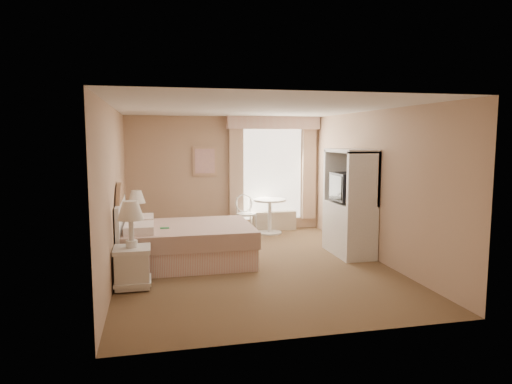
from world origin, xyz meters
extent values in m
cube|color=brown|center=(0.00, 0.00, 0.00)|extent=(4.20, 5.50, 0.01)
cube|color=silver|center=(0.00, 0.00, 2.50)|extent=(4.20, 5.50, 0.01)
cube|color=#CEA989|center=(0.00, 2.75, 1.25)|extent=(4.20, 0.01, 2.50)
cube|color=#CEA989|center=(0.00, -2.75, 1.25)|extent=(4.20, 0.01, 2.50)
cube|color=#CEA989|center=(-2.10, 0.00, 1.25)|extent=(0.01, 5.50, 2.50)
cube|color=#CEA989|center=(2.10, 0.00, 1.25)|extent=(0.01, 5.50, 2.50)
cube|color=white|center=(1.05, 2.72, 1.25)|extent=(1.30, 0.02, 2.00)
cube|color=#CCAE8F|center=(0.22, 2.67, 1.25)|extent=(0.30, 0.08, 2.05)
cube|color=#CCAE8F|center=(1.88, 2.67, 1.25)|extent=(0.30, 0.08, 2.05)
cube|color=#D8968C|center=(1.05, 2.63, 2.37)|extent=(2.05, 0.20, 0.28)
cube|color=beige|center=(1.05, 2.63, 0.21)|extent=(1.00, 0.22, 0.42)
cube|color=tan|center=(-0.45, 2.72, 1.55)|extent=(0.52, 0.03, 0.62)
cube|color=beige|center=(-0.45, 2.70, 1.55)|extent=(0.42, 0.02, 0.52)
cube|color=#D8968C|center=(-1.00, 0.39, 0.17)|extent=(2.02, 1.54, 0.35)
cube|color=#D1A89C|center=(-1.00, 0.39, 0.48)|extent=(2.08, 1.60, 0.27)
cube|color=white|center=(-1.76, 0.02, 0.67)|extent=(0.43, 0.60, 0.13)
cube|color=white|center=(-1.76, 0.75, 0.67)|extent=(0.43, 0.60, 0.13)
cube|color=#227E3F|center=(-1.38, 0.24, 0.62)|extent=(0.14, 0.10, 0.01)
cube|color=white|center=(-2.05, 0.39, 0.53)|extent=(0.06, 1.64, 1.06)
cylinder|color=#967650|center=(-2.05, 0.39, 0.63)|extent=(0.05, 1.45, 1.45)
cube|color=white|center=(-1.84, -0.74, 0.26)|extent=(0.45, 0.45, 0.49)
cube|color=white|center=(-1.84, -0.74, 0.54)|extent=(0.49, 0.49, 0.06)
cube|color=white|center=(-1.84, -0.74, 0.10)|extent=(0.49, 0.49, 0.05)
cylinder|color=white|center=(-1.84, -0.74, 0.62)|extent=(0.16, 0.16, 0.10)
cylinder|color=white|center=(-1.84, -0.74, 0.81)|extent=(0.07, 0.07, 0.39)
cone|color=white|center=(-1.84, -0.74, 1.08)|extent=(0.35, 0.35, 0.25)
cube|color=white|center=(-1.84, 1.50, 0.24)|extent=(0.41, 0.41, 0.44)
cube|color=white|center=(-1.84, 1.50, 0.49)|extent=(0.44, 0.44, 0.05)
cube|color=white|center=(-1.84, 1.50, 0.09)|extent=(0.44, 0.44, 0.04)
cylinder|color=white|center=(-1.84, 1.50, 0.56)|extent=(0.14, 0.14, 0.09)
cylinder|color=white|center=(-1.84, 1.50, 0.74)|extent=(0.06, 0.06, 0.35)
cone|color=white|center=(-1.84, 1.50, 0.98)|extent=(0.32, 0.32, 0.23)
cylinder|color=white|center=(0.89, 2.33, 0.02)|extent=(0.52, 0.52, 0.03)
cylinder|color=white|center=(0.89, 2.33, 0.37)|extent=(0.08, 0.08, 0.70)
cylinder|color=white|center=(0.89, 2.33, 0.72)|extent=(0.70, 0.70, 0.04)
cylinder|color=white|center=(0.26, 2.20, 0.21)|extent=(0.03, 0.03, 0.41)
cylinder|color=white|center=(0.57, 2.26, 0.21)|extent=(0.03, 0.03, 0.41)
cylinder|color=white|center=(0.20, 2.50, 0.21)|extent=(0.03, 0.03, 0.41)
cylinder|color=white|center=(0.51, 2.56, 0.21)|extent=(0.03, 0.03, 0.41)
cylinder|color=white|center=(0.39, 2.38, 0.42)|extent=(0.48, 0.48, 0.04)
torus|color=white|center=(0.36, 2.51, 0.64)|extent=(0.41, 0.17, 0.40)
cylinder|color=white|center=(0.20, 2.50, 0.60)|extent=(0.03, 0.03, 0.37)
cylinder|color=white|center=(0.51, 2.56, 0.60)|extent=(0.03, 0.03, 0.37)
cube|color=white|center=(1.81, 0.31, 0.46)|extent=(0.56, 1.12, 0.91)
cube|color=white|center=(1.81, -0.20, 1.37)|extent=(0.56, 0.08, 0.91)
cube|color=white|center=(1.81, 0.83, 1.37)|extent=(0.56, 0.08, 0.91)
cube|color=white|center=(1.81, 0.31, 1.82)|extent=(0.56, 1.12, 0.06)
cube|color=white|center=(2.06, 0.31, 1.37)|extent=(0.04, 1.12, 0.91)
cube|color=black|center=(1.78, 0.31, 1.20)|extent=(0.49, 0.61, 0.49)
cube|color=black|center=(1.54, 0.31, 1.20)|extent=(0.02, 0.51, 0.41)
camera|label=1|loc=(-1.53, -7.01, 2.05)|focal=32.00mm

